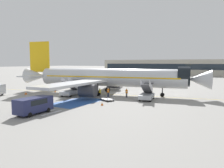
{
  "coord_description": "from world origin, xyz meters",
  "views": [
    {
      "loc": [
        25.6,
        -39.81,
        6.77
      ],
      "look_at": [
        2.76,
        -2.42,
        2.43
      ],
      "focal_mm": 35.0,
      "sensor_mm": 36.0,
      "label": 1
    }
  ],
  "objects_px": {
    "ground_crew_2": "(127,92)",
    "traffic_cone_0": "(55,91)",
    "service_van_0": "(34,104)",
    "traffic_cone_2": "(102,104)",
    "terminal_building": "(195,67)",
    "baggage_cart": "(107,99)",
    "traffic_cone_1": "(26,93)",
    "ground_crew_0": "(108,92)",
    "ground_crew_1": "(100,92)",
    "boarding_stairs_aft": "(70,91)",
    "fuel_tanker": "(139,78)",
    "airliner": "(107,78)",
    "boarding_stairs_forward": "(147,95)"
  },
  "relations": [
    {
      "from": "baggage_cart",
      "to": "ground_crew_2",
      "type": "distance_m",
      "value": 5.19
    },
    {
      "from": "fuel_tanker",
      "to": "terminal_building",
      "type": "relative_size",
      "value": 0.1
    },
    {
      "from": "boarding_stairs_forward",
      "to": "ground_crew_0",
      "type": "height_order",
      "value": "boarding_stairs_forward"
    },
    {
      "from": "service_van_0",
      "to": "ground_crew_0",
      "type": "height_order",
      "value": "service_van_0"
    },
    {
      "from": "ground_crew_0",
      "to": "ground_crew_1",
      "type": "distance_m",
      "value": 1.62
    },
    {
      "from": "boarding_stairs_aft",
      "to": "ground_crew_1",
      "type": "bearing_deg",
      "value": 1.1
    },
    {
      "from": "fuel_tanker",
      "to": "service_van_0",
      "type": "height_order",
      "value": "fuel_tanker"
    },
    {
      "from": "ground_crew_1",
      "to": "ground_crew_0",
      "type": "bearing_deg",
      "value": -112.0
    },
    {
      "from": "boarding_stairs_aft",
      "to": "traffic_cone_1",
      "type": "xyz_separation_m",
      "value": [
        -9.29,
        -3.58,
        -0.66
      ]
    },
    {
      "from": "airliner",
      "to": "traffic_cone_0",
      "type": "xyz_separation_m",
      "value": [
        -11.77,
        -3.46,
        -3.33
      ]
    },
    {
      "from": "ground_crew_0",
      "to": "ground_crew_2",
      "type": "distance_m",
      "value": 3.63
    },
    {
      "from": "airliner",
      "to": "baggage_cart",
      "type": "distance_m",
      "value": 8.62
    },
    {
      "from": "traffic_cone_0",
      "to": "terminal_building",
      "type": "relative_size",
      "value": 0.0
    },
    {
      "from": "ground_crew_0",
      "to": "ground_crew_1",
      "type": "bearing_deg",
      "value": -14.19
    },
    {
      "from": "traffic_cone_0",
      "to": "traffic_cone_2",
      "type": "xyz_separation_m",
      "value": [
        17.77,
        -7.17,
        0.01
      ]
    },
    {
      "from": "airliner",
      "to": "traffic_cone_2",
      "type": "distance_m",
      "value": 12.65
    },
    {
      "from": "baggage_cart",
      "to": "traffic_cone_0",
      "type": "distance_m",
      "value": 16.46
    },
    {
      "from": "baggage_cart",
      "to": "traffic_cone_2",
      "type": "relative_size",
      "value": 6.01
    },
    {
      "from": "boarding_stairs_aft",
      "to": "traffic_cone_0",
      "type": "distance_m",
      "value": 7.04
    },
    {
      "from": "ground_crew_1",
      "to": "boarding_stairs_aft",
      "type": "bearing_deg",
      "value": 42.34
    },
    {
      "from": "service_van_0",
      "to": "ground_crew_2",
      "type": "relative_size",
      "value": 3.07
    },
    {
      "from": "traffic_cone_0",
      "to": "ground_crew_0",
      "type": "bearing_deg",
      "value": 1.4
    },
    {
      "from": "airliner",
      "to": "fuel_tanker",
      "type": "relative_size",
      "value": 3.94
    },
    {
      "from": "service_van_0",
      "to": "traffic_cone_2",
      "type": "distance_m",
      "value": 10.53
    },
    {
      "from": "boarding_stairs_aft",
      "to": "fuel_tanker",
      "type": "bearing_deg",
      "value": 75.77
    },
    {
      "from": "boarding_stairs_forward",
      "to": "traffic_cone_0",
      "type": "distance_m",
      "value": 21.9
    },
    {
      "from": "fuel_tanker",
      "to": "baggage_cart",
      "type": "bearing_deg",
      "value": 8.55
    },
    {
      "from": "boarding_stairs_forward",
      "to": "baggage_cart",
      "type": "xyz_separation_m",
      "value": [
        -5.71,
        -4.41,
        -0.7
      ]
    },
    {
      "from": "airliner",
      "to": "ground_crew_1",
      "type": "distance_m",
      "value": 4.99
    },
    {
      "from": "airliner",
      "to": "traffic_cone_2",
      "type": "relative_size",
      "value": 81.91
    },
    {
      "from": "traffic_cone_1",
      "to": "terminal_building",
      "type": "xyz_separation_m",
      "value": [
        16.89,
        92.13,
        3.83
      ]
    },
    {
      "from": "ground_crew_0",
      "to": "terminal_building",
      "type": "xyz_separation_m",
      "value": [
        0.11,
        85.98,
        3.07
      ]
    },
    {
      "from": "terminal_building",
      "to": "ground_crew_1",
      "type": "bearing_deg",
      "value": -90.89
    },
    {
      "from": "ground_crew_2",
      "to": "terminal_building",
      "type": "bearing_deg",
      "value": 56.29
    },
    {
      "from": "baggage_cart",
      "to": "traffic_cone_1",
      "type": "height_order",
      "value": "baggage_cart"
    },
    {
      "from": "airliner",
      "to": "terminal_building",
      "type": "bearing_deg",
      "value": 165.58
    },
    {
      "from": "boarding_stairs_forward",
      "to": "traffic_cone_2",
      "type": "height_order",
      "value": "boarding_stairs_forward"
    },
    {
      "from": "airliner",
      "to": "traffic_cone_0",
      "type": "distance_m",
      "value": 12.72
    },
    {
      "from": "traffic_cone_0",
      "to": "boarding_stairs_aft",
      "type": "bearing_deg",
      "value": -18.44
    },
    {
      "from": "ground_crew_2",
      "to": "traffic_cone_0",
      "type": "height_order",
      "value": "ground_crew_2"
    },
    {
      "from": "boarding_stairs_aft",
      "to": "ground_crew_2",
      "type": "relative_size",
      "value": 3.23
    },
    {
      "from": "airliner",
      "to": "terminal_building",
      "type": "relative_size",
      "value": 0.38
    },
    {
      "from": "ground_crew_2",
      "to": "terminal_building",
      "type": "height_order",
      "value": "terminal_building"
    },
    {
      "from": "service_van_0",
      "to": "boarding_stairs_aft",
      "type": "bearing_deg",
      "value": -68.98
    },
    {
      "from": "service_van_0",
      "to": "traffic_cone_1",
      "type": "xyz_separation_m",
      "value": [
        -16.02,
        10.88,
        -0.99
      ]
    },
    {
      "from": "service_van_0",
      "to": "terminal_building",
      "type": "height_order",
      "value": "terminal_building"
    },
    {
      "from": "boarding_stairs_forward",
      "to": "boarding_stairs_aft",
      "type": "relative_size",
      "value": 1.0
    },
    {
      "from": "service_van_0",
      "to": "traffic_cone_1",
      "type": "bearing_deg",
      "value": -38.1
    },
    {
      "from": "boarding_stairs_aft",
      "to": "ground_crew_2",
      "type": "height_order",
      "value": "boarding_stairs_aft"
    },
    {
      "from": "service_van_0",
      "to": "ground_crew_0",
      "type": "xyz_separation_m",
      "value": [
        0.76,
        17.02,
        -0.23
      ]
    }
  ]
}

